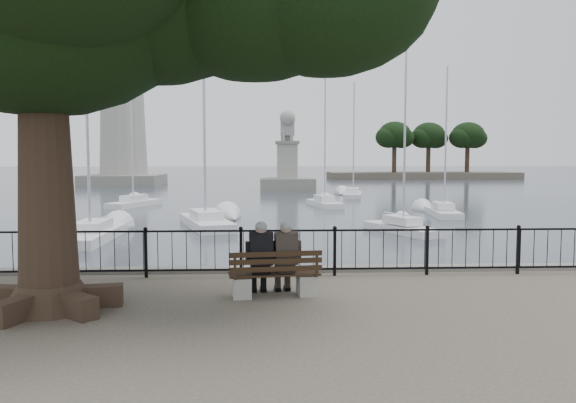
{
  "coord_description": "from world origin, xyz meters",
  "views": [
    {
      "loc": [
        -0.52,
        -9.31,
        2.54
      ],
      "look_at": [
        0.0,
        2.5,
        1.6
      ],
      "focal_mm": 35.0,
      "sensor_mm": 36.0,
      "label": 1
    }
  ],
  "objects": [
    {
      "name": "person_left",
      "position": [
        -0.58,
        0.81,
        0.64
      ],
      "size": [
        0.43,
        0.72,
        1.39
      ],
      "color": "black",
      "rests_on": "ground"
    },
    {
      "name": "sailboat_g",
      "position": [
        7.36,
        39.79,
        -0.69
      ],
      "size": [
        2.41,
        5.47,
        10.24
      ],
      "color": "white",
      "rests_on": "ground"
    },
    {
      "name": "sailboat_a",
      "position": [
        -7.78,
        14.65,
        -0.67
      ],
      "size": [
        1.6,
        5.71,
        11.34
      ],
      "color": "white",
      "rests_on": "ground"
    },
    {
      "name": "sailboat_d",
      "position": [
        10.31,
        23.93,
        -0.71
      ],
      "size": [
        1.87,
        5.03,
        9.04
      ],
      "color": "white",
      "rests_on": "ground"
    },
    {
      "name": "lighthouse",
      "position": [
        -18.0,
        62.0,
        10.95
      ],
      "size": [
        9.25,
        9.25,
        28.54
      ],
      "color": "slate",
      "rests_on": "ground"
    },
    {
      "name": "harbor",
      "position": [
        0.0,
        3.0,
        -0.5
      ],
      "size": [
        260.0,
        260.0,
        1.2
      ],
      "color": "slate",
      "rests_on": "ground"
    },
    {
      "name": "bench",
      "position": [
        -0.32,
        0.74,
        0.3
      ],
      "size": [
        1.71,
        0.7,
        0.87
      ],
      "color": "gray",
      "rests_on": "ground"
    },
    {
      "name": "railing",
      "position": [
        0.0,
        2.5,
        0.56
      ],
      "size": [
        22.06,
        0.06,
        1.0
      ],
      "color": "black",
      "rests_on": "ground"
    },
    {
      "name": "sailboat_c",
      "position": [
        5.94,
        16.42,
        -0.7
      ],
      "size": [
        2.98,
        4.73,
        9.01
      ],
      "color": "white",
      "rests_on": "ground"
    },
    {
      "name": "sailboat_f",
      "position": [
        3.85,
        30.68,
        -0.68
      ],
      "size": [
        2.29,
        5.1,
        10.24
      ],
      "color": "white",
      "rests_on": "ground"
    },
    {
      "name": "far_shore",
      "position": [
        25.54,
        79.46,
        3.0
      ],
      "size": [
        30.0,
        8.6,
        9.18
      ],
      "color": "#494339",
      "rests_on": "ground"
    },
    {
      "name": "person_right",
      "position": [
        -0.13,
        0.86,
        0.64
      ],
      "size": [
        0.43,
        0.72,
        1.39
      ],
      "color": "black",
      "rests_on": "ground"
    },
    {
      "name": "sailboat_b",
      "position": [
        -3.43,
        19.04,
        -0.62
      ],
      "size": [
        3.43,
        6.4,
        14.09
      ],
      "color": "white",
      "rests_on": "ground"
    },
    {
      "name": "lion_monument",
      "position": [
        2.0,
        49.94,
        1.1
      ],
      "size": [
        5.68,
        5.68,
        8.46
      ],
      "color": "slate",
      "rests_on": "ground"
    },
    {
      "name": "sailboat_e",
      "position": [
        -9.79,
        31.2,
        -0.66
      ],
      "size": [
        3.17,
        5.35,
        11.3
      ],
      "color": "white",
      "rests_on": "ground"
    }
  ]
}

